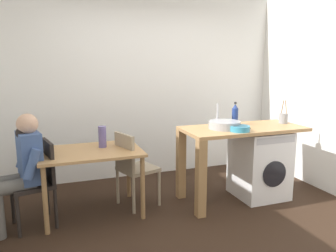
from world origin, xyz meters
name	(u,v)px	position (x,y,z in m)	size (l,w,h in m)	color
ground_plane	(186,223)	(0.00, 0.00, 0.00)	(5.46, 5.46, 0.00)	black
wall_back	(141,86)	(0.00, 1.75, 1.35)	(4.60, 0.10, 2.70)	white
dining_table	(91,159)	(-0.91, 0.60, 0.64)	(1.10, 0.76, 0.74)	tan
chair_person_seat	(39,179)	(-1.45, 0.51, 0.51)	(0.48, 0.48, 0.90)	black
chair_opposite	(133,165)	(-0.43, 0.62, 0.51)	(0.51, 0.51, 0.90)	gray
seated_person	(21,166)	(-1.61, 0.48, 0.67)	(0.54, 0.54, 1.20)	#595651
kitchen_counter	(228,141)	(0.70, 0.39, 0.76)	(1.50, 0.68, 0.92)	tan
washing_machine	(260,163)	(1.17, 0.38, 0.43)	(0.60, 0.61, 0.86)	white
sink_basin	(224,125)	(0.65, 0.39, 0.97)	(0.38, 0.38, 0.09)	#9EA0A5
tap	(217,115)	(0.65, 0.57, 1.06)	(0.02, 0.02, 0.28)	#B2B2B7
bottle_tall_green	(235,115)	(0.89, 0.55, 1.05)	(0.08, 0.08, 0.29)	navy
mixing_bowl	(240,128)	(0.73, 0.19, 0.96)	(0.23, 0.23, 0.06)	teal
utensil_crock	(283,118)	(1.54, 0.44, 0.99)	(0.11, 0.11, 0.30)	gray
vase	(102,137)	(-0.76, 0.70, 0.86)	(0.09, 0.09, 0.25)	slate
scissors	(244,129)	(0.86, 0.29, 0.92)	(0.15, 0.06, 0.01)	#B2B2B7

